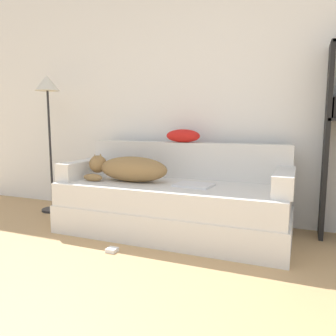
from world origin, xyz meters
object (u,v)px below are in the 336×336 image
at_px(dog, 128,169).
at_px(couch, 172,209).
at_px(power_adapter, 112,250).
at_px(throw_pillow, 183,136).
at_px(laptop, 194,185).
at_px(floor_lamp, 48,102).

bearing_deg(dog, couch, 7.76).
relative_size(couch, power_adapter, 25.62).
height_order(couch, power_adapter, couch).
height_order(couch, throw_pillow, throw_pillow).
xyz_separation_m(couch, laptop, (0.22, -0.05, 0.24)).
height_order(floor_lamp, power_adapter, floor_lamp).
bearing_deg(dog, floor_lamp, 167.50).
bearing_deg(couch, power_adapter, -114.53).
xyz_separation_m(laptop, throw_pillow, (-0.24, 0.39, 0.40)).
bearing_deg(floor_lamp, dog, -12.50).
bearing_deg(couch, throw_pillow, 93.59).
height_order(couch, floor_lamp, floor_lamp).
relative_size(dog, laptop, 2.39).
relative_size(couch, laptop, 6.10).
relative_size(throw_pillow, power_adapter, 4.29).
relative_size(couch, dog, 2.56).
relative_size(laptop, throw_pillow, 0.98).
xyz_separation_m(throw_pillow, floor_lamp, (-1.51, -0.15, 0.35)).
bearing_deg(couch, laptop, -12.20).
distance_m(floor_lamp, power_adapter, 1.92).
height_order(laptop, throw_pillow, throw_pillow).
bearing_deg(power_adapter, dog, 104.75).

